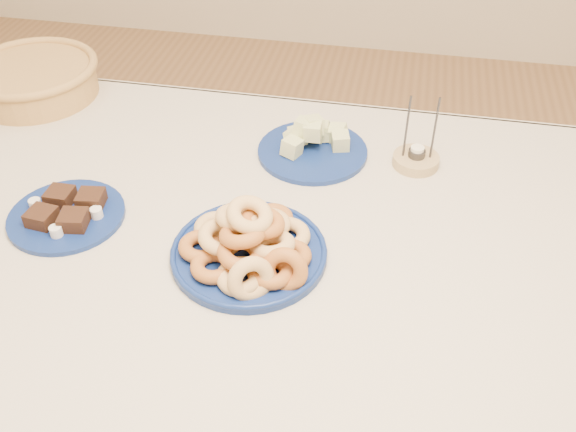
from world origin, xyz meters
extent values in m
cylinder|color=brown|center=(-0.70, 0.40, 0.36)|extent=(0.06, 0.06, 0.72)
cylinder|color=brown|center=(0.70, 0.40, 0.36)|extent=(0.06, 0.06, 0.72)
cube|color=beige|center=(0.00, 0.00, 0.74)|extent=(1.70, 1.10, 0.02)
cube|color=beige|center=(0.00, 0.55, 0.61)|extent=(1.70, 0.01, 0.28)
cylinder|color=navy|center=(-0.07, -0.07, 0.76)|extent=(0.40, 0.40, 0.02)
torus|color=navy|center=(-0.07, -0.07, 0.77)|extent=(0.40, 0.40, 0.01)
torus|color=tan|center=(-0.01, -0.02, 0.78)|extent=(0.12, 0.12, 0.04)
torus|color=#955121|center=(-0.05, 0.02, 0.78)|extent=(0.12, 0.12, 0.03)
torus|color=#955121|center=(-0.11, 0.01, 0.78)|extent=(0.10, 0.10, 0.03)
torus|color=tan|center=(-0.15, -0.03, 0.78)|extent=(0.11, 0.11, 0.03)
torus|color=#955121|center=(-0.16, -0.09, 0.78)|extent=(0.12, 0.12, 0.03)
torus|color=#955121|center=(-0.12, -0.13, 0.78)|extent=(0.12, 0.12, 0.03)
torus|color=tan|center=(-0.07, -0.15, 0.78)|extent=(0.09, 0.09, 0.04)
torus|color=#955121|center=(-0.02, -0.13, 0.78)|extent=(0.12, 0.12, 0.03)
torus|color=#955121|center=(0.01, -0.08, 0.78)|extent=(0.12, 0.12, 0.04)
torus|color=tan|center=(-0.04, -0.03, 0.81)|extent=(0.11, 0.11, 0.03)
torus|color=#955121|center=(-0.10, -0.02, 0.81)|extent=(0.12, 0.12, 0.03)
torus|color=tan|center=(-0.12, -0.08, 0.81)|extent=(0.11, 0.11, 0.05)
torus|color=#955121|center=(-0.07, -0.12, 0.81)|extent=(0.09, 0.09, 0.04)
torus|color=tan|center=(-0.02, -0.09, 0.81)|extent=(0.13, 0.13, 0.05)
torus|color=#955121|center=(-0.05, -0.06, 0.83)|extent=(0.12, 0.12, 0.04)
torus|color=tan|center=(-0.10, -0.05, 0.83)|extent=(0.12, 0.12, 0.05)
torus|color=#955121|center=(-0.08, -0.10, 0.83)|extent=(0.13, 0.13, 0.05)
torus|color=tan|center=(-0.07, -0.07, 0.86)|extent=(0.12, 0.12, 0.05)
torus|color=tan|center=(-0.04, -0.17, 0.79)|extent=(0.10, 0.09, 0.09)
torus|color=#955121|center=(0.01, -0.13, 0.79)|extent=(0.09, 0.06, 0.09)
cylinder|color=navy|center=(-0.01, 0.30, 0.76)|extent=(0.26, 0.26, 0.01)
cube|color=#C2CF83|center=(-0.01, 0.31, 0.81)|extent=(0.04, 0.04, 0.04)
cube|color=#C2CF83|center=(0.00, 0.35, 0.78)|extent=(0.05, 0.04, 0.05)
cube|color=#C2CF83|center=(-0.01, 0.35, 0.78)|extent=(0.05, 0.05, 0.05)
cube|color=#C2CF83|center=(0.04, 0.35, 0.78)|extent=(0.05, 0.05, 0.05)
cube|color=#C2CF83|center=(-0.06, 0.31, 0.78)|extent=(0.05, 0.05, 0.06)
cube|color=#C2CF83|center=(-0.05, 0.27, 0.78)|extent=(0.06, 0.05, 0.05)
cube|color=#C2CF83|center=(-0.04, 0.31, 0.81)|extent=(0.05, 0.05, 0.05)
cube|color=#C2CF83|center=(-0.02, 0.33, 0.81)|extent=(0.05, 0.06, 0.05)
cube|color=#C2CF83|center=(0.05, 0.32, 0.78)|extent=(0.05, 0.05, 0.04)
cube|color=#C2CF83|center=(-0.05, 0.32, 0.78)|extent=(0.06, 0.05, 0.05)
cube|color=#C2CF83|center=(-0.02, 0.35, 0.78)|extent=(0.05, 0.05, 0.05)
cylinder|color=navy|center=(-0.47, -0.03, 0.76)|extent=(0.28, 0.28, 0.01)
cube|color=black|center=(-0.50, -0.06, 0.78)|extent=(0.06, 0.06, 0.03)
cube|color=black|center=(-0.44, -0.06, 0.78)|extent=(0.06, 0.06, 0.03)
cube|color=black|center=(-0.50, 0.01, 0.78)|extent=(0.05, 0.05, 0.03)
cube|color=black|center=(-0.43, 0.01, 0.78)|extent=(0.06, 0.06, 0.03)
cylinder|color=white|center=(-0.54, -0.02, 0.77)|extent=(0.03, 0.03, 0.02)
cylinder|color=white|center=(-0.46, -0.09, 0.77)|extent=(0.03, 0.03, 0.02)
cylinder|color=white|center=(-0.41, -0.02, 0.77)|extent=(0.03, 0.03, 0.02)
cylinder|color=olive|center=(-0.79, 0.44, 0.79)|extent=(0.42, 0.42, 0.08)
torus|color=olive|center=(-0.79, 0.44, 0.83)|extent=(0.45, 0.45, 0.02)
cylinder|color=tan|center=(0.23, 0.31, 0.76)|extent=(0.11, 0.11, 0.02)
cylinder|color=#3A3A3E|center=(0.23, 0.31, 0.78)|extent=(0.04, 0.04, 0.02)
cylinder|color=white|center=(0.23, 0.31, 0.79)|extent=(0.03, 0.03, 0.01)
cylinder|color=#3A3A3E|center=(0.20, 0.30, 0.85)|extent=(0.01, 0.01, 0.15)
cylinder|color=#3A3A3E|center=(0.26, 0.31, 0.85)|extent=(0.01, 0.01, 0.15)
camera|label=1|loc=(0.18, -0.94, 1.61)|focal=40.00mm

